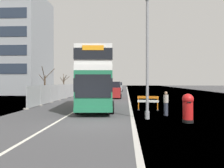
{
  "coord_description": "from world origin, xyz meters",
  "views": [
    {
      "loc": [
        1.79,
        -13.63,
        2.38
      ],
      "look_at": [
        0.73,
        5.13,
        2.2
      ],
      "focal_mm": 39.57,
      "sensor_mm": 36.0,
      "label": 1
    }
  ],
  "objects_px": {
    "roadworks_barrier": "(148,101)",
    "car_far_side": "(119,87)",
    "car_receding_mid": "(113,89)",
    "double_decker_bus": "(96,79)",
    "car_receding_far": "(99,88)",
    "lamppost_foreground": "(147,61)",
    "car_oncoming_near": "(114,90)",
    "red_pillar_postbox": "(188,107)",
    "pedestrian_at_kerb": "(166,104)"
  },
  "relations": [
    {
      "from": "lamppost_foreground",
      "to": "car_oncoming_near",
      "type": "height_order",
      "value": "lamppost_foreground"
    },
    {
      "from": "car_receding_far",
      "to": "car_far_side",
      "type": "relative_size",
      "value": 1.0
    },
    {
      "from": "lamppost_foreground",
      "to": "car_receding_far",
      "type": "xyz_separation_m",
      "value": [
        -7.07,
        36.94,
        -2.68
      ]
    },
    {
      "from": "red_pillar_postbox",
      "to": "car_receding_mid",
      "type": "xyz_separation_m",
      "value": [
        -5.98,
        29.73,
        0.1
      ]
    },
    {
      "from": "roadworks_barrier",
      "to": "pedestrian_at_kerb",
      "type": "bearing_deg",
      "value": -72.7
    },
    {
      "from": "double_decker_bus",
      "to": "car_receding_mid",
      "type": "bearing_deg",
      "value": 89.64
    },
    {
      "from": "roadworks_barrier",
      "to": "car_receding_mid",
      "type": "height_order",
      "value": "car_receding_mid"
    },
    {
      "from": "car_receding_mid",
      "to": "pedestrian_at_kerb",
      "type": "height_order",
      "value": "car_receding_mid"
    },
    {
      "from": "car_oncoming_near",
      "to": "red_pillar_postbox",
      "type": "bearing_deg",
      "value": -75.95
    },
    {
      "from": "lamppost_foreground",
      "to": "car_receding_far",
      "type": "height_order",
      "value": "lamppost_foreground"
    },
    {
      "from": "red_pillar_postbox",
      "to": "car_receding_far",
      "type": "height_order",
      "value": "car_receding_far"
    },
    {
      "from": "red_pillar_postbox",
      "to": "car_far_side",
      "type": "relative_size",
      "value": 0.37
    },
    {
      "from": "roadworks_barrier",
      "to": "car_oncoming_near",
      "type": "xyz_separation_m",
      "value": [
        -3.47,
        14.86,
        0.35
      ]
    },
    {
      "from": "car_far_side",
      "to": "roadworks_barrier",
      "type": "bearing_deg",
      "value": -84.95
    },
    {
      "from": "car_receding_mid",
      "to": "red_pillar_postbox",
      "type": "bearing_deg",
      "value": -78.63
    },
    {
      "from": "car_oncoming_near",
      "to": "car_receding_far",
      "type": "distance_m",
      "value": 17.77
    },
    {
      "from": "car_receding_far",
      "to": "car_oncoming_near",
      "type": "bearing_deg",
      "value": -76.75
    },
    {
      "from": "roadworks_barrier",
      "to": "car_far_side",
      "type": "bearing_deg",
      "value": 95.05
    },
    {
      "from": "roadworks_barrier",
      "to": "car_far_side",
      "type": "relative_size",
      "value": 0.38
    },
    {
      "from": "car_oncoming_near",
      "to": "car_receding_far",
      "type": "height_order",
      "value": "car_oncoming_near"
    },
    {
      "from": "roadworks_barrier",
      "to": "car_receding_far",
      "type": "height_order",
      "value": "car_receding_far"
    },
    {
      "from": "roadworks_barrier",
      "to": "car_receding_far",
      "type": "relative_size",
      "value": 0.38
    },
    {
      "from": "car_receding_far",
      "to": "car_far_side",
      "type": "bearing_deg",
      "value": 64.27
    },
    {
      "from": "red_pillar_postbox",
      "to": "pedestrian_at_kerb",
      "type": "bearing_deg",
      "value": 105.11
    },
    {
      "from": "red_pillar_postbox",
      "to": "car_receding_mid",
      "type": "relative_size",
      "value": 0.4
    },
    {
      "from": "lamppost_foreground",
      "to": "roadworks_barrier",
      "type": "bearing_deg",
      "value": 84.35
    },
    {
      "from": "roadworks_barrier",
      "to": "car_far_side",
      "type": "xyz_separation_m",
      "value": [
        -3.57,
        40.41,
        0.3
      ]
    },
    {
      "from": "car_receding_far",
      "to": "pedestrian_at_kerb",
      "type": "height_order",
      "value": "car_receding_far"
    },
    {
      "from": "roadworks_barrier",
      "to": "car_far_side",
      "type": "height_order",
      "value": "car_far_side"
    },
    {
      "from": "lamppost_foreground",
      "to": "roadworks_barrier",
      "type": "height_order",
      "value": "lamppost_foreground"
    },
    {
      "from": "double_decker_bus",
      "to": "red_pillar_postbox",
      "type": "bearing_deg",
      "value": -47.38
    },
    {
      "from": "car_receding_far",
      "to": "car_receding_mid",
      "type": "bearing_deg",
      "value": -68.56
    },
    {
      "from": "red_pillar_postbox",
      "to": "roadworks_barrier",
      "type": "relative_size",
      "value": 0.96
    },
    {
      "from": "double_decker_bus",
      "to": "lamppost_foreground",
      "type": "relative_size",
      "value": 1.34
    },
    {
      "from": "car_oncoming_near",
      "to": "double_decker_bus",
      "type": "bearing_deg",
      "value": -93.6
    },
    {
      "from": "red_pillar_postbox",
      "to": "pedestrian_at_kerb",
      "type": "xyz_separation_m",
      "value": [
        -0.79,
        2.92,
        -0.08
      ]
    },
    {
      "from": "roadworks_barrier",
      "to": "car_oncoming_near",
      "type": "distance_m",
      "value": 15.27
    },
    {
      "from": "roadworks_barrier",
      "to": "car_receding_far",
      "type": "distance_m",
      "value": 33.04
    },
    {
      "from": "car_receding_mid",
      "to": "car_receding_far",
      "type": "height_order",
      "value": "car_receding_mid"
    },
    {
      "from": "double_decker_bus",
      "to": "pedestrian_at_kerb",
      "type": "bearing_deg",
      "value": -34.96
    },
    {
      "from": "lamppost_foreground",
      "to": "pedestrian_at_kerb",
      "type": "bearing_deg",
      "value": 49.37
    },
    {
      "from": "car_receding_far",
      "to": "red_pillar_postbox",
      "type": "bearing_deg",
      "value": -76.31
    },
    {
      "from": "car_receding_mid",
      "to": "car_receding_far",
      "type": "distance_m",
      "value": 9.09
    },
    {
      "from": "red_pillar_postbox",
      "to": "car_oncoming_near",
      "type": "xyz_separation_m",
      "value": [
        -5.23,
        20.89,
        0.18
      ]
    },
    {
      "from": "car_oncoming_near",
      "to": "lamppost_foreground",
      "type": "bearing_deg",
      "value": -81.32
    },
    {
      "from": "car_receding_mid",
      "to": "double_decker_bus",
      "type": "bearing_deg",
      "value": -90.36
    },
    {
      "from": "car_receding_mid",
      "to": "car_far_side",
      "type": "xyz_separation_m",
      "value": [
        0.65,
        16.71,
        0.03
      ]
    },
    {
      "from": "roadworks_barrier",
      "to": "car_receding_far",
      "type": "xyz_separation_m",
      "value": [
        -7.55,
        32.16,
        0.23
      ]
    },
    {
      "from": "lamppost_foreground",
      "to": "car_far_side",
      "type": "xyz_separation_m",
      "value": [
        -3.1,
        45.18,
        -2.61
      ]
    },
    {
      "from": "car_receding_mid",
      "to": "car_receding_far",
      "type": "bearing_deg",
      "value": 111.44
    }
  ]
}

